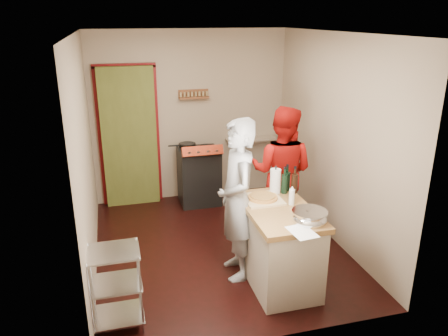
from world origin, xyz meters
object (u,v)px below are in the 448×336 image
Objects in this scene: wire_shelving at (115,285)px; person_red at (282,172)px; person_stripe at (237,200)px; stove at (199,175)px; island at (278,243)px.

person_red reaches higher than wire_shelving.
wire_shelving is 2.61m from person_red.
wire_shelving is at bearing -65.42° from person_stripe.
wire_shelving is 0.44× the size of person_stripe.
person_stripe is (1.33, 0.56, 0.46)m from wire_shelving.
island is at bearing -80.35° from stove.
stove is 0.78× the size of island.
person_red is at bearing 32.42° from wire_shelving.
person_stripe is at bearing 147.62° from island.
wire_shelving is 0.46× the size of person_red.
person_red is (2.17, 1.38, 0.42)m from wire_shelving.
island is 0.64m from person_stripe.
wire_shelving is at bearing 67.94° from person_red.
person_red is (0.84, -1.24, 0.41)m from stove.
person_stripe is at bearing 22.76° from wire_shelving.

